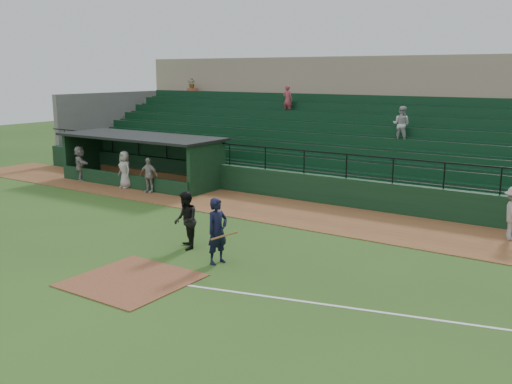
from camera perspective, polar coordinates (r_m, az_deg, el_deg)
The scene contains 11 objects.
ground at distance 16.63m, azimuth -9.76°, elevation -7.69°, with size 90.00×90.00×0.00m, color #2A4E19.
warning_track at distance 22.81m, azimuth 4.22°, elevation -2.12°, with size 40.00×4.00×0.03m, color brown.
home_plate_dirt at distance 15.97m, azimuth -12.27°, elevation -8.58°, with size 3.00×3.00×0.03m, color brown.
foul_line at distance 13.92m, azimuth 19.35°, elevation -12.18°, with size 18.00×0.09×0.01m, color white.
stadium_structure at distance 29.95m, azimuth 12.40°, elevation 5.45°, with size 38.00×13.08×6.40m.
dugout at distance 29.64m, azimuth -10.79°, elevation 3.56°, with size 8.90×3.20×2.42m.
batter_at_plate at distance 16.73m, azimuth -3.86°, elevation -3.90°, with size 1.10×0.79×1.96m.
umpire at distance 18.22m, azimuth -7.01°, elevation -2.82°, with size 0.90×0.70×1.85m, color black.
dugout_player_a at distance 26.87m, azimuth -10.64°, elevation 1.65°, with size 0.95×0.40×1.63m, color #A6A09C.
dugout_player_b at distance 28.15m, azimuth -12.91°, elevation 2.19°, with size 0.87×0.57×1.79m, color #AAA59F.
dugout_player_c at distance 30.76m, azimuth -17.12°, elevation 2.76°, with size 1.65×0.52×1.78m, color #9B9591.
Camera 1 is at (10.94, -11.23, 5.53)m, focal length 40.20 mm.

